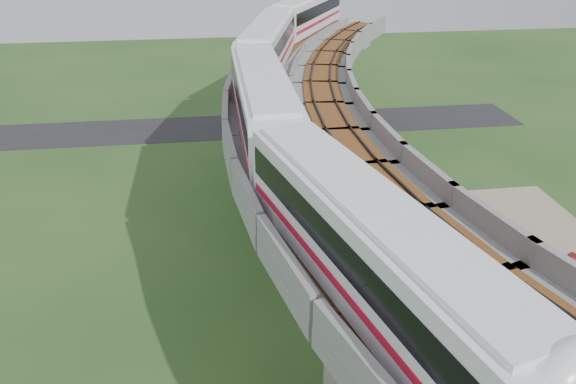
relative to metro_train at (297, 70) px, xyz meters
name	(u,v)px	position (x,y,z in m)	size (l,w,h in m)	color
ground	(299,280)	(-0.71, -6.57, -12.31)	(160.00, 160.00, 0.00)	#264C1E
dirt_lot	(513,280)	(13.29, -8.57, -12.29)	(18.00, 26.00, 0.04)	gray
asphalt_road	(259,125)	(-0.71, 23.43, -12.29)	(60.00, 8.00, 0.03)	#232326
viaduct	(364,150)	(3.13, -6.57, -3.26)	(19.58, 73.98, 11.40)	#99968E
metro_train	(297,70)	(0.00, 0.00, 0.00)	(13.78, 60.94, 3.64)	white
fence	(442,259)	(9.04, -6.57, -11.56)	(3.87, 38.73, 1.50)	#2D382D
tree_0	(368,132)	(9.55, 14.79, -10.40)	(2.90, 2.90, 3.14)	#382314
tree_1	(375,163)	(8.33, 7.58, -10.60)	(2.60, 2.60, 2.82)	#382314
tree_2	(381,211)	(6.27, -1.31, -10.52)	(2.65, 2.65, 2.92)	#382314
tree_3	(445,307)	(6.50, -13.07, -10.22)	(2.09, 2.09, 2.98)	#382314
car_white	(481,334)	(8.46, -13.87, -11.73)	(1.27, 3.16, 1.08)	silver
car_red	(572,267)	(17.47, -8.34, -11.76)	(1.08, 3.10, 1.02)	#AA0F11
car_dark	(510,235)	(15.37, -3.89, -11.74)	(1.47, 3.62, 1.05)	black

